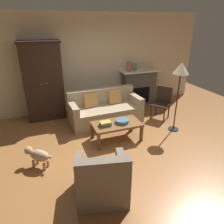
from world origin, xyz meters
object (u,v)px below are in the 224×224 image
Objects in this scene: armchair_near_left at (102,180)px; book_stack at (105,124)px; fireplace at (139,87)px; floor_lamp at (181,73)px; couch at (105,110)px; coffee_table at (117,125)px; fruit_bowl at (122,121)px; mantel_vase_terracotta at (129,67)px; side_chair_wooden at (162,101)px; armoire at (43,81)px; mantel_vase_jade at (135,67)px; dog at (38,155)px.

book_stack is at bearing 69.09° from armchair_near_left.
fireplace is 2.18m from floor_lamp.
armchair_near_left reaches higher than book_stack.
coffee_table is (-0.06, -1.01, 0.05)m from couch.
couch is 2.71m from armchair_near_left.
floor_lamp is (1.41, -0.05, 1.01)m from fruit_bowl.
mantel_vase_terracotta is 1.51m from side_chair_wooden.
fireplace is at bearing 53.74° from fruit_bowl.
armoire is at bearing 129.35° from fruit_bowl.
floor_lamp reaches higher than mantel_vase_jade.
armchair_near_left is (-2.03, -3.44, -0.95)m from mantel_vase_terracotta.
fireplace is at bearing 31.42° from couch.
coffee_table is 4.68× the size of mantel_vase_jade.
fireplace is 4.86× the size of book_stack.
side_chair_wooden is (3.04, -1.16, -0.54)m from armoire.
book_stack is at bearing 14.69° from dog.
book_stack is 2.65m from mantel_vase_jade.
book_stack is 0.92× the size of mantel_vase_terracotta.
armoire is at bearing 120.88° from book_stack.
mantel_vase_terracotta is at bearing 58.36° from coffee_table.
armchair_near_left is at bearing -124.83° from fireplace.
fireplace is at bearing 94.11° from side_chair_wooden.
couch is at bearing 38.26° from dog.
fruit_bowl is at bearing -7.49° from coffee_table.
armoire reaches higher than book_stack.
fireplace is at bearing 46.80° from book_stack.
fruit_bowl is at bearing -126.26° from fireplace.
mantel_vase_jade is 4.01m from dog.
couch is at bearing -29.64° from armoire.
couch is at bearing 143.95° from floor_lamp.
armchair_near_left is 3.04m from floor_lamp.
couch is 2.17× the size of side_chair_wooden.
fireplace reaches higher than side_chair_wooden.
fruit_bowl is at bearing 11.85° from dog.
fruit_bowl is at bearing -122.89° from mantel_vase_jade.
fireplace is at bearing 55.17° from armchair_near_left.
floor_lamp is (0.17, -1.97, 0.23)m from mantel_vase_jade.
armoire is 4.42× the size of dog.
side_chair_wooden is (1.64, 0.69, 0.15)m from coffee_table.
coffee_table is at bearing -125.79° from mantel_vase_jade.
coffee_table is (-1.55, -1.92, -0.20)m from fireplace.
book_stack is at bearing -59.12° from armoire.
mantel_vase_jade is at bearing -174.31° from fireplace.
side_chair_wooden reaches higher than coffee_table.
mantel_vase_jade is 0.49× the size of dog.
book_stack is (-0.34, -1.04, 0.15)m from couch.
fireplace is 2.41m from fruit_bowl.
armoire is 3.51m from armchair_near_left.
mantel_vase_terracotta reaches higher than fireplace.
side_chair_wooden is at bearing 82.54° from floor_lamp.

